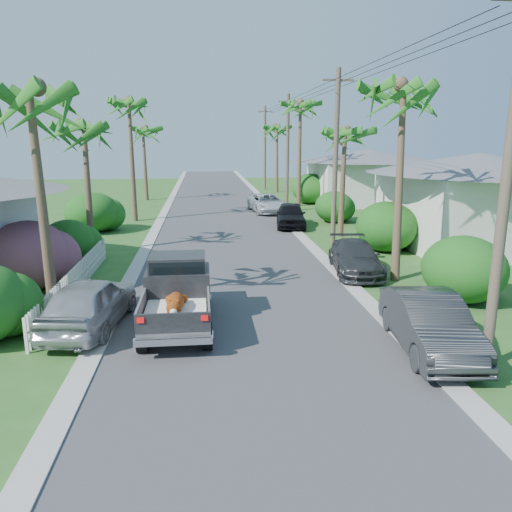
{
  "coord_description": "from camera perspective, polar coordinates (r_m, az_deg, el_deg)",
  "views": [
    {
      "loc": [
        -1.28,
        -12.78,
        5.53
      ],
      "look_at": [
        0.56,
        4.65,
        1.4
      ],
      "focal_mm": 35.0,
      "sensor_mm": 36.0,
      "label": 1
    }
  ],
  "objects": [
    {
      "name": "parked_car_ln",
      "position": [
        15.63,
        -18.5,
        -5.15
      ],
      "size": [
        2.45,
        4.77,
        1.56
      ],
      "primitive_type": "imported",
      "rotation": [
        0.0,
        0.0,
        3.0
      ],
      "color": "#AEB0B5",
      "rests_on": "ground"
    },
    {
      "name": "picket_fence",
      "position": [
        19.54,
        -19.8,
        -2.46
      ],
      "size": [
        0.1,
        11.0,
        1.0
      ],
      "primitive_type": "cube",
      "color": "white",
      "rests_on": "ground"
    },
    {
      "name": "parked_car_rm",
      "position": [
        21.32,
        11.28,
        -0.21
      ],
      "size": [
        2.35,
        4.71,
        1.32
      ],
      "primitive_type": "imported",
      "rotation": [
        0.0,
        0.0,
        -0.11
      ],
      "color": "#2B2D2F",
      "rests_on": "ground"
    },
    {
      "name": "palm_r_d",
      "position": [
        53.36,
        2.43,
        14.54
      ],
      "size": [
        4.4,
        4.4,
        8.0
      ],
      "color": "brown",
      "rests_on": "ground"
    },
    {
      "name": "palm_l_c",
      "position": [
        35.18,
        -14.34,
        16.75
      ],
      "size": [
        4.4,
        4.4,
        9.2
      ],
      "color": "brown",
      "rests_on": "ground"
    },
    {
      "name": "house_right_near",
      "position": [
        28.79,
        23.88,
        5.53
      ],
      "size": [
        8.0,
        9.0,
        4.8
      ],
      "color": "silver",
      "rests_on": "ground"
    },
    {
      "name": "shrub_r_b",
      "position": [
        25.81,
        14.69,
        3.28
      ],
      "size": [
        3.0,
        3.3,
        2.5
      ],
      "primitive_type": "ellipsoid",
      "color": "#153E11",
      "rests_on": "ground"
    },
    {
      "name": "curb_right",
      "position": [
        38.58,
        2.36,
        5.05
      ],
      "size": [
        0.6,
        100.0,
        0.06
      ],
      "primitive_type": "cube",
      "color": "#A5A39E",
      "rests_on": "ground"
    },
    {
      "name": "shrub_r_d",
      "position": [
        43.98,
        6.24,
        7.66
      ],
      "size": [
        3.2,
        3.52,
        2.6
      ],
      "primitive_type": "ellipsoid",
      "color": "#153E11",
      "rests_on": "ground"
    },
    {
      "name": "utility_pole_d",
      "position": [
        56.21,
        1.03,
        12.31
      ],
      "size": [
        1.6,
        0.26,
        9.0
      ],
      "color": "brown",
      "rests_on": "ground"
    },
    {
      "name": "parked_car_rn",
      "position": [
        14.09,
        19.2,
        -7.32
      ],
      "size": [
        2.04,
        4.71,
        1.51
      ],
      "primitive_type": "imported",
      "rotation": [
        0.0,
        0.0,
        -0.1
      ],
      "color": "#292C2E",
      "rests_on": "ground"
    },
    {
      "name": "utility_pole_b",
      "position": [
        26.7,
        9.09,
        11.1
      ],
      "size": [
        1.6,
        0.26,
        9.0
      ],
      "color": "brown",
      "rests_on": "ground"
    },
    {
      "name": "ground",
      "position": [
        13.98,
        -0.27,
        -10.03
      ],
      "size": [
        120.0,
        120.0,
        0.0
      ],
      "primitive_type": "plane",
      "color": "#295720",
      "rests_on": "ground"
    },
    {
      "name": "shrub_l_d",
      "position": [
        31.8,
        -18.23,
        4.77
      ],
      "size": [
        3.2,
        3.52,
        2.4
      ],
      "primitive_type": "ellipsoid",
      "color": "#153E11",
      "rests_on": "ground"
    },
    {
      "name": "house_right_far",
      "position": [
        45.23,
        12.54,
        8.62
      ],
      "size": [
        9.0,
        8.0,
        4.6
      ],
      "color": "silver",
      "rests_on": "ground"
    },
    {
      "name": "pickup_truck",
      "position": [
        15.49,
        -8.91,
        -3.87
      ],
      "size": [
        1.98,
        5.12,
        2.06
      ],
      "color": "black",
      "rests_on": "ground"
    },
    {
      "name": "palm_l_b",
      "position": [
        25.39,
        -19.16,
        13.95
      ],
      "size": [
        4.4,
        4.4,
        7.4
      ],
      "color": "brown",
      "rests_on": "ground"
    },
    {
      "name": "shrub_l_c",
      "position": [
        24.02,
        -20.67,
        1.53
      ],
      "size": [
        2.4,
        2.64,
        2.0
      ],
      "primitive_type": "ellipsoid",
      "color": "#153E11",
      "rests_on": "ground"
    },
    {
      "name": "utility_pole_c",
      "position": [
        41.37,
        3.63,
        11.94
      ],
      "size": [
        1.6,
        0.26,
        9.0
      ],
      "color": "brown",
      "rests_on": "ground"
    },
    {
      "name": "shrub_r_a",
      "position": [
        18.63,
        22.67,
        -1.38
      ],
      "size": [
        2.8,
        3.08,
        2.3
      ],
      "primitive_type": "ellipsoid",
      "color": "#153E11",
      "rests_on": "ground"
    },
    {
      "name": "shrub_r_c",
      "position": [
        34.23,
        8.93,
        5.58
      ],
      "size": [
        2.6,
        2.86,
        2.1
      ],
      "primitive_type": "ellipsoid",
      "color": "#153E11",
      "rests_on": "ground"
    },
    {
      "name": "shrub_l_b",
      "position": [
        20.32,
        -24.58,
        0.03
      ],
      "size": [
        3.0,
        3.3,
        2.6
      ],
      "primitive_type": "ellipsoid",
      "color": "#B31974",
      "rests_on": "ground"
    },
    {
      "name": "parked_car_rd",
      "position": [
        38.41,
        1.33,
        6.04
      ],
      "size": [
        2.87,
        5.31,
        1.42
      ],
      "primitive_type": "imported",
      "rotation": [
        0.0,
        0.0,
        0.1
      ],
      "color": "silver",
      "rests_on": "ground"
    },
    {
      "name": "curb_left",
      "position": [
        38.3,
        -10.52,
        4.78
      ],
      "size": [
        0.6,
        100.0,
        0.06
      ],
      "primitive_type": "cube",
      "color": "#A5A39E",
      "rests_on": "ground"
    },
    {
      "name": "palm_r_a",
      "position": [
        20.34,
        16.74,
        18.07
      ],
      "size": [
        4.4,
        4.4,
        8.7
      ],
      "color": "brown",
      "rests_on": "ground"
    },
    {
      "name": "palm_r_c",
      "position": [
        39.58,
        5.1,
        16.94
      ],
      "size": [
        4.4,
        4.4,
        9.4
      ],
      "color": "brown",
      "rests_on": "ground"
    },
    {
      "name": "parked_car_rf",
      "position": [
        32.05,
        3.99,
        4.68
      ],
      "size": [
        2.39,
        4.69,
        1.53
      ],
      "primitive_type": "imported",
      "rotation": [
        0.0,
        0.0,
        -0.13
      ],
      "color": "black",
      "rests_on": "ground"
    },
    {
      "name": "palm_r_b",
      "position": [
        28.88,
        10.11,
        13.9
      ],
      "size": [
        4.4,
        4.4,
        7.2
      ],
      "color": "brown",
      "rests_on": "ground"
    },
    {
      "name": "utility_pole_a",
      "position": [
        12.82,
        26.72,
        7.71
      ],
      "size": [
        1.6,
        0.26,
        9.0
      ],
      "color": "brown",
      "rests_on": "ground"
    },
    {
      "name": "palm_l_d",
      "position": [
        47.08,
        -12.78,
        14.05
      ],
      "size": [
        4.4,
        4.4,
        7.7
      ],
      "color": "brown",
      "rests_on": "ground"
    },
    {
      "name": "palm_l_a",
      "position": [
        16.59,
        -24.37,
        16.99
      ],
      "size": [
        4.4,
        4.4,
        8.2
      ],
      "color": "brown",
      "rests_on": "ground"
    },
    {
      "name": "road",
      "position": [
        38.2,
        -4.06,
        4.92
      ],
      "size": [
        8.0,
        100.0,
        0.02
      ],
      "primitive_type": "cube",
      "color": "#38383A",
      "rests_on": "ground"
    }
  ]
}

